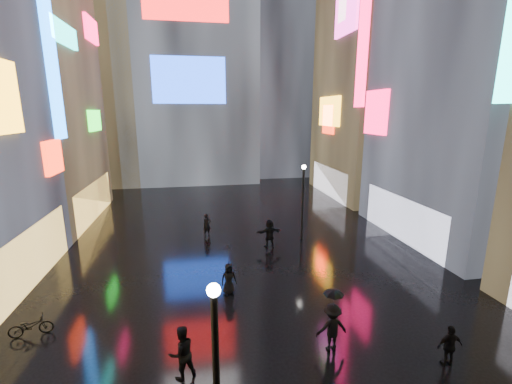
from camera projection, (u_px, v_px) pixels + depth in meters
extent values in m
plane|color=black|center=(236.00, 234.00, 24.73)|extent=(140.00, 140.00, 0.00)
cube|color=#FFC659|center=(26.00, 262.00, 16.72)|extent=(0.20, 10.00, 3.00)
cube|color=#FA260C|center=(53.00, 157.00, 19.85)|extent=(0.25, 2.24, 1.94)
cube|color=#146EFA|center=(53.00, 71.00, 20.32)|extent=(0.25, 1.40, 8.00)
cube|color=black|center=(9.00, 79.00, 25.17)|extent=(10.00, 12.00, 22.00)
cube|color=#FFC659|center=(94.00, 200.00, 28.21)|extent=(0.20, 10.00, 3.00)
cube|color=#19E121|center=(95.00, 121.00, 28.52)|extent=(0.25, 3.00, 1.71)
cube|color=#19EEDA|center=(63.00, 33.00, 22.22)|extent=(0.25, 4.84, 1.37)
cube|color=#FA0C45|center=(91.00, 30.00, 28.62)|extent=(0.25, 3.32, 1.94)
cube|color=black|center=(496.00, 6.00, 21.17)|extent=(10.00, 12.00, 30.00)
cube|color=white|center=(402.00, 219.00, 23.43)|extent=(0.20, 9.00, 3.00)
cube|color=#FA0C45|center=(376.00, 112.00, 25.71)|extent=(0.25, 2.99, 3.26)
cube|color=#FA0C45|center=(363.00, 43.00, 27.21)|extent=(0.25, 1.40, 10.00)
cube|color=black|center=(382.00, 56.00, 33.85)|extent=(10.00, 12.00, 28.00)
cube|color=white|center=(329.00, 181.00, 35.88)|extent=(0.20, 9.00, 3.00)
cube|color=#FAA619|center=(329.00, 111.00, 34.50)|extent=(0.25, 4.92, 2.91)
cube|color=#FA32C0|center=(346.00, 13.00, 29.88)|extent=(0.25, 4.36, 3.46)
cube|color=#FA260C|center=(329.00, 120.00, 34.80)|extent=(0.25, 2.63, 2.87)
cube|color=#19E121|center=(344.00, 4.00, 30.32)|extent=(0.25, 1.69, 2.90)
cube|color=black|center=(186.00, 9.00, 42.36)|extent=(16.00, 14.00, 42.00)
cube|color=#194CFF|center=(189.00, 80.00, 37.63)|extent=(8.00, 0.20, 5.00)
cube|color=black|center=(276.00, 49.00, 47.27)|extent=(12.00, 12.00, 34.00)
cube|color=black|center=(94.00, 74.00, 40.38)|extent=(10.00, 10.00, 26.00)
sphere|color=white|center=(214.00, 290.00, 7.08)|extent=(0.30, 0.30, 0.30)
cylinder|color=black|center=(303.00, 204.00, 23.31)|extent=(0.16, 0.16, 5.00)
sphere|color=white|center=(304.00, 167.00, 22.72)|extent=(0.30, 0.30, 0.30)
imported|color=black|center=(182.00, 353.00, 11.24)|extent=(1.10, 1.00, 1.85)
imported|color=black|center=(332.00, 327.00, 12.57)|extent=(1.21, 0.72, 1.84)
imported|color=black|center=(450.00, 346.00, 11.80)|extent=(0.92, 0.42, 1.54)
imported|color=black|center=(229.00, 279.00, 16.54)|extent=(0.81, 0.58, 1.54)
imported|color=black|center=(269.00, 233.00, 22.25)|extent=(1.75, 0.71, 1.84)
imported|color=black|center=(207.00, 225.00, 24.17)|extent=(0.71, 0.60, 1.64)
imported|color=black|center=(334.00, 297.00, 12.29)|extent=(0.78, 0.78, 0.63)
imported|color=black|center=(228.00, 255.00, 16.25)|extent=(1.30, 1.31, 0.97)
imported|color=black|center=(31.00, 326.00, 13.47)|extent=(1.66, 0.80, 0.84)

